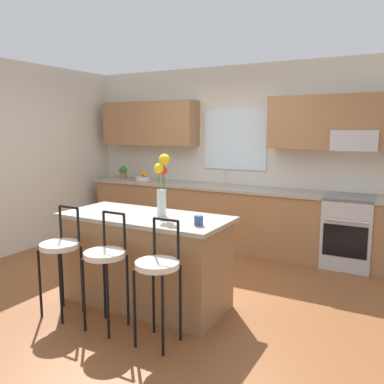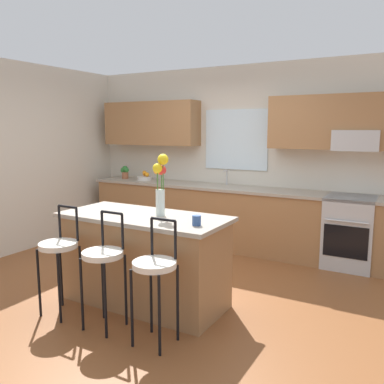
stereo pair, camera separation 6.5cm
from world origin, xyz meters
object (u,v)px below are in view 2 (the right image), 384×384
object	(u,v)px
bar_stool_middle	(103,259)
fruit_bowl_oranges	(145,177)
kitchen_island	(144,259)
flower_vase	(160,180)
mug_ceramic	(197,220)
oven_range	(349,232)
bar_stool_far	(155,270)
bar_stool_near	(59,250)
potted_plant_small	(125,172)

from	to	relation	value
bar_stool_middle	fruit_bowl_oranges	bearing A→B (deg)	119.78
kitchen_island	flower_vase	size ratio (longest dim) A/B	2.82
kitchen_island	mug_ceramic	world-z (taller)	mug_ceramic
oven_range	mug_ceramic	size ratio (longest dim) A/B	10.22
bar_stool_far	flower_vase	bearing A→B (deg)	120.21
oven_range	bar_stool_near	size ratio (longest dim) A/B	0.88
kitchen_island	flower_vase	bearing A→B (deg)	19.02
mug_ceramic	fruit_bowl_oranges	world-z (taller)	fruit_bowl_oranges
bar_stool_near	fruit_bowl_oranges	world-z (taller)	fruit_bowl_oranges
kitchen_island	mug_ceramic	xyz separation A→B (m)	(0.67, -0.12, 0.50)
oven_range	fruit_bowl_oranges	world-z (taller)	fruit_bowl_oranges
fruit_bowl_oranges	bar_stool_far	bearing A→B (deg)	-52.50
bar_stool_near	bar_stool_far	distance (m)	1.10
kitchen_island	potted_plant_small	bearing A→B (deg)	132.42
kitchen_island	fruit_bowl_oranges	size ratio (longest dim) A/B	7.15
flower_vase	mug_ceramic	bearing A→B (deg)	-19.52
oven_range	flower_vase	xyz separation A→B (m)	(-1.46, -2.13, 0.81)
bar_stool_far	potted_plant_small	xyz separation A→B (m)	(-2.58, 2.82, 0.40)
flower_vase	bar_stool_far	bearing A→B (deg)	-59.79
kitchen_island	bar_stool_near	xyz separation A→B (m)	(-0.55, -0.60, 0.17)
bar_stool_near	fruit_bowl_oranges	distance (m)	3.03
kitchen_island	mug_ceramic	bearing A→B (deg)	-10.15
fruit_bowl_oranges	mug_ceramic	bearing A→B (deg)	-45.72
bar_stool_far	mug_ceramic	distance (m)	0.59
kitchen_island	bar_stool_middle	world-z (taller)	bar_stool_middle
kitchen_island	bar_stool_far	bearing A→B (deg)	-47.40
bar_stool_near	mug_ceramic	size ratio (longest dim) A/B	11.58
bar_stool_far	bar_stool_middle	bearing A→B (deg)	180.00
kitchen_island	bar_stool_middle	bearing A→B (deg)	-90.00
oven_range	bar_stool_near	xyz separation A→B (m)	(-2.18, -2.79, 0.18)
kitchen_island	potted_plant_small	world-z (taller)	potted_plant_small
bar_stool_near	mug_ceramic	distance (m)	1.35
kitchen_island	potted_plant_small	xyz separation A→B (m)	(-2.03, 2.22, 0.58)
bar_stool_middle	bar_stool_far	bearing A→B (deg)	0.00
fruit_bowl_oranges	potted_plant_small	distance (m)	0.42
flower_vase	fruit_bowl_oranges	distance (m)	2.82
kitchen_island	potted_plant_small	size ratio (longest dim) A/B	7.86
oven_range	fruit_bowl_oranges	distance (m)	3.28
flower_vase	mug_ceramic	world-z (taller)	flower_vase
mug_ceramic	potted_plant_small	size ratio (longest dim) A/B	0.41
oven_range	bar_stool_middle	bearing A→B (deg)	-120.34
flower_vase	mug_ceramic	distance (m)	0.61
oven_range	bar_stool_middle	xyz separation A→B (m)	(-1.63, -2.79, 0.18)
bar_stool_near	bar_stool_far	size ratio (longest dim) A/B	1.00
oven_range	mug_ceramic	bearing A→B (deg)	-112.61
oven_range	mug_ceramic	xyz separation A→B (m)	(-0.96, -2.31, 0.51)
bar_stool_far	fruit_bowl_oranges	world-z (taller)	fruit_bowl_oranges
bar_stool_near	fruit_bowl_oranges	size ratio (longest dim) A/B	4.34
bar_stool_far	flower_vase	world-z (taller)	flower_vase
fruit_bowl_oranges	bar_stool_near	bearing A→B (deg)	-69.34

